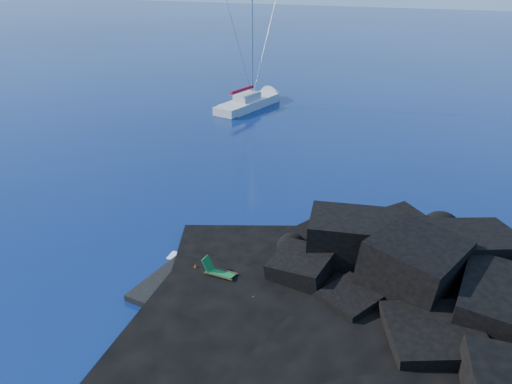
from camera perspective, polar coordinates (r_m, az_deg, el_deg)
ground at (r=28.61m, az=-12.29°, el=-9.81°), size 400.00×400.00×0.00m
headland at (r=27.10m, az=15.67°, el=-12.39°), size 24.00×24.00×3.60m
beach at (r=26.98m, az=-3.60°, el=-11.56°), size 9.08×6.86×0.70m
surf_foam at (r=30.22m, az=1.04°, el=-7.15°), size 10.00×8.00×0.06m
sailboat at (r=61.80m, az=-0.71°, el=9.66°), size 5.66×14.33×14.70m
deck_chair at (r=27.16m, az=-4.06°, el=-8.82°), size 1.82×0.85×1.23m
towel at (r=25.93m, az=-1.35°, el=-12.18°), size 2.02×1.25×0.05m
sunbather at (r=25.84m, az=-1.35°, el=-11.92°), size 1.84×0.79×0.24m
marker_cone at (r=28.10m, az=-6.93°, el=-8.57°), size 0.37×0.37×0.51m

